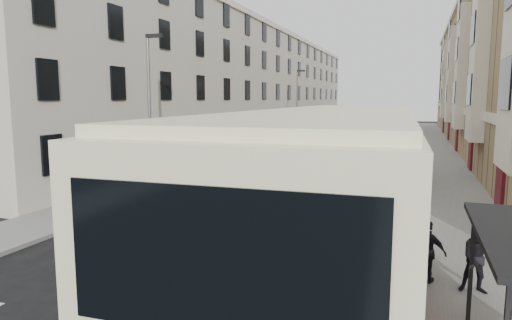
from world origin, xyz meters
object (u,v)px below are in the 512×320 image
at_px(white_van, 316,136).
at_px(car_red, 407,127).
at_px(car_silver, 345,132).
at_px(car_dark, 346,124).
at_px(double_decker_front, 335,229).
at_px(street_lamp_far, 297,102).
at_px(pedestrian_mid, 479,258).
at_px(pedestrian_far, 427,252).
at_px(street_lamp_near, 150,106).
at_px(double_decker_rear, 368,150).

height_order(white_van, car_red, white_van).
distance_m(car_silver, car_dark, 20.19).
xyz_separation_m(double_decker_front, car_silver, (-7.39, 50.96, -1.71)).
bearing_deg(street_lamp_far, car_silver, 67.87).
bearing_deg(car_silver, street_lamp_far, -122.20).
height_order(pedestrian_mid, pedestrian_far, pedestrian_mid).
height_order(pedestrian_mid, car_silver, pedestrian_mid).
relative_size(street_lamp_far, car_silver, 1.89).
xyz_separation_m(street_lamp_near, street_lamp_far, (0.00, 30.00, 0.00)).
xyz_separation_m(street_lamp_far, car_red, (11.34, 22.22, -3.88)).
xyz_separation_m(pedestrian_mid, car_dark, (-13.18, 67.55, -0.34)).
relative_size(double_decker_front, car_red, 2.32).
distance_m(pedestrian_mid, car_red, 60.21).
bearing_deg(street_lamp_near, pedestrian_mid, -28.92).
height_order(street_lamp_far, white_van, street_lamp_far).
height_order(street_lamp_near, white_van, street_lamp_near).
relative_size(pedestrian_far, car_dark, 0.39).
height_order(double_decker_rear, pedestrian_mid, double_decker_rear).
distance_m(white_van, car_silver, 8.53).
bearing_deg(pedestrian_far, pedestrian_mid, -176.08).
bearing_deg(pedestrian_mid, car_dark, 98.87).
bearing_deg(pedestrian_far, car_red, -70.17).
bearing_deg(street_lamp_far, pedestrian_far, -70.75).
distance_m(street_lamp_far, double_decker_front, 42.90).
xyz_separation_m(street_lamp_near, car_silver, (3.92, 39.63, -3.92)).
distance_m(double_decker_rear, car_silver, 32.78).
bearing_deg(car_dark, pedestrian_mid, -66.95).
distance_m(pedestrian_mid, car_silver, 48.68).
bearing_deg(car_red, street_lamp_near, 98.70).
height_order(pedestrian_far, white_van, pedestrian_far).
bearing_deg(pedestrian_mid, street_lamp_far, 108.53).
bearing_deg(double_decker_front, street_lamp_far, 103.73).
height_order(car_silver, car_red, car_red).
relative_size(pedestrian_mid, pedestrian_far, 1.08).
height_order(double_decker_front, pedestrian_far, double_decker_front).
height_order(double_decker_rear, pedestrian_far, double_decker_rear).
xyz_separation_m(car_dark, car_red, (10.19, -7.41, 0.04)).
relative_size(street_lamp_near, street_lamp_far, 1.00).
xyz_separation_m(street_lamp_far, white_van, (1.88, 1.35, -3.85)).
distance_m(double_decker_rear, car_red, 44.81).
xyz_separation_m(street_lamp_near, white_van, (1.88, 31.35, -3.85)).
height_order(street_lamp_near, car_red, street_lamp_near).
relative_size(street_lamp_near, double_decker_rear, 0.81).
relative_size(street_lamp_far, pedestrian_far, 4.82).
distance_m(street_lamp_near, car_red, 53.58).
xyz_separation_m(street_lamp_far, pedestrian_far, (13.14, -37.62, -3.66)).
height_order(double_decker_front, car_silver, double_decker_front).
xyz_separation_m(pedestrian_mid, car_red, (-2.99, 60.14, -0.29)).
distance_m(street_lamp_far, pedestrian_far, 40.01).
height_order(pedestrian_mid, car_dark, pedestrian_mid).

